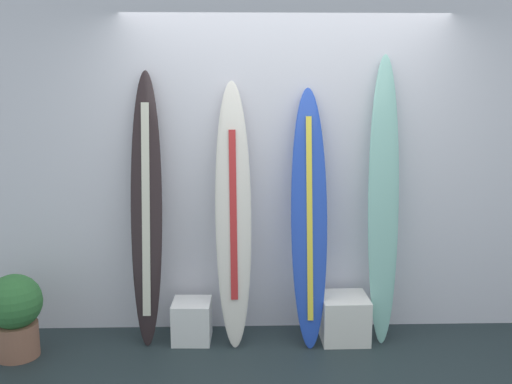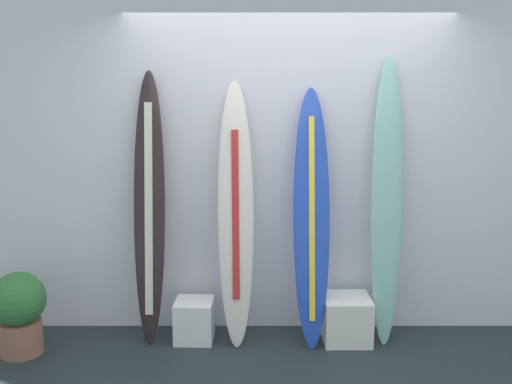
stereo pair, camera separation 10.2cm
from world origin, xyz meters
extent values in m
cube|color=silver|center=(0.00, 1.30, 1.40)|extent=(7.20, 0.20, 2.80)
ellipsoid|color=black|center=(-1.06, 0.99, 1.04)|extent=(0.25, 0.36, 2.08)
cube|color=beige|center=(-1.06, 0.96, 1.05)|extent=(0.07, 0.24, 1.59)
cone|color=black|center=(-1.06, 0.91, 0.18)|extent=(0.07, 0.08, 0.11)
ellipsoid|color=silver|center=(-0.41, 0.97, 1.00)|extent=(0.30, 0.44, 2.01)
cube|color=#B52628|center=(-0.41, 0.94, 1.01)|extent=(0.06, 0.24, 1.26)
cone|color=black|center=(-0.41, 0.87, 0.18)|extent=(0.07, 0.09, 0.11)
ellipsoid|color=blue|center=(0.17, 0.95, 0.98)|extent=(0.29, 0.44, 1.95)
cube|color=yellow|center=(0.17, 0.92, 0.98)|extent=(0.05, 0.30, 1.51)
cone|color=black|center=(0.17, 0.84, 0.17)|extent=(0.07, 0.09, 0.11)
ellipsoid|color=#80BEB2|center=(0.74, 1.00, 1.10)|extent=(0.25, 0.37, 2.20)
cone|color=black|center=(0.74, 0.90, 0.20)|extent=(0.07, 0.08, 0.11)
cube|color=white|center=(0.45, 0.94, 0.18)|extent=(0.37, 0.37, 0.35)
cube|color=white|center=(-0.73, 0.95, 0.16)|extent=(0.30, 0.30, 0.32)
cylinder|color=#8C5C47|center=(-2.00, 0.71, 0.13)|extent=(0.31, 0.31, 0.26)
sphere|color=#326F36|center=(-2.00, 0.71, 0.43)|extent=(0.40, 0.40, 0.40)
camera|label=1|loc=(-0.35, -3.37, 2.03)|focal=41.33mm
camera|label=2|loc=(-0.25, -3.37, 2.03)|focal=41.33mm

